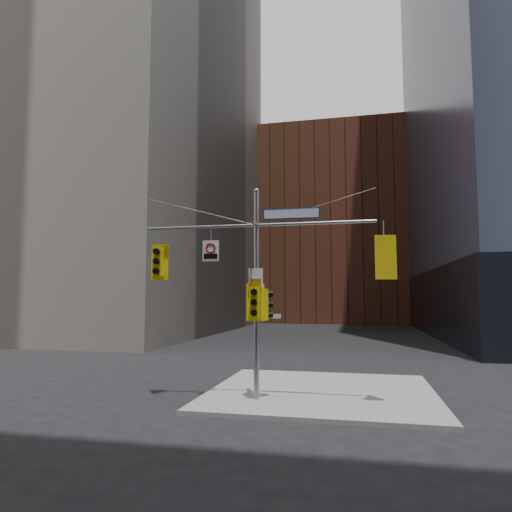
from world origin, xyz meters
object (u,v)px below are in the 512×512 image
at_px(signal_assembly, 256,271).
at_px(traffic_light_pole_side, 266,304).
at_px(traffic_light_east_arm, 384,258).
at_px(traffic_light_pole_front, 255,302).
at_px(regulatory_sign_arm, 211,250).
at_px(street_sign_blade, 291,214).
at_px(traffic_light_west_arm, 158,262).

distance_m(signal_assembly, traffic_light_pole_side, 1.18).
relative_size(traffic_light_east_arm, traffic_light_pole_front, 1.12).
bearing_deg(traffic_light_pole_front, regulatory_sign_arm, 166.55).
height_order(signal_assembly, traffic_light_pole_side, signal_assembly).
xyz_separation_m(traffic_light_pole_front, regulatory_sign_arm, (-1.64, 0.25, 1.81)).
height_order(signal_assembly, regulatory_sign_arm, signal_assembly).
bearing_deg(traffic_light_east_arm, street_sign_blade, -10.73).
distance_m(traffic_light_east_arm, traffic_light_pole_front, 4.46).
height_order(traffic_light_east_arm, street_sign_blade, street_sign_blade).
xyz_separation_m(traffic_light_east_arm, street_sign_blade, (-3.01, 0.00, 1.55)).
bearing_deg(traffic_light_west_arm, traffic_light_pole_front, -9.61).
bearing_deg(street_sign_blade, traffic_light_east_arm, -1.34).
bearing_deg(signal_assembly, regulatory_sign_arm, -179.29).
distance_m(signal_assembly, traffic_light_pole_front, 1.09).
xyz_separation_m(traffic_light_pole_side, street_sign_blade, (0.89, -0.01, 3.06)).
bearing_deg(traffic_light_east_arm, traffic_light_pole_side, -10.91).
bearing_deg(traffic_light_pole_front, traffic_light_east_arm, -1.26).
bearing_deg(signal_assembly, street_sign_blade, 0.17).
distance_m(traffic_light_pole_side, traffic_light_pole_front, 0.44).
relative_size(traffic_light_pole_side, regulatory_sign_arm, 1.45).
height_order(traffic_light_pole_front, regulatory_sign_arm, regulatory_sign_arm).
xyz_separation_m(traffic_light_west_arm, traffic_light_east_arm, (7.83, -0.01, 0.00)).
xyz_separation_m(traffic_light_pole_side, traffic_light_pole_front, (-0.32, -0.28, 0.08)).
distance_m(traffic_light_west_arm, regulatory_sign_arm, 2.02).
height_order(signal_assembly, traffic_light_east_arm, signal_assembly).
relative_size(traffic_light_east_arm, street_sign_blade, 0.72).
height_order(traffic_light_east_arm, regulatory_sign_arm, regulatory_sign_arm).
bearing_deg(regulatory_sign_arm, street_sign_blade, -2.37).
relative_size(traffic_light_west_arm, traffic_light_pole_side, 1.23).
bearing_deg(traffic_light_pole_side, traffic_light_east_arm, -103.05).
bearing_deg(traffic_light_west_arm, regulatory_sign_arm, -6.15).
relative_size(signal_assembly, street_sign_blade, 4.06).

